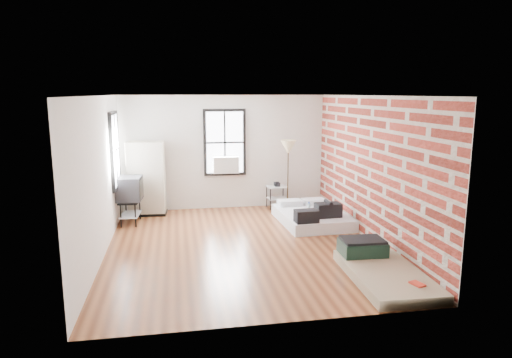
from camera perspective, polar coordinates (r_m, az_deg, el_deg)
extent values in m
plane|color=#5A2D17|center=(8.72, -1.68, -8.34)|extent=(6.00, 6.00, 0.00)
cube|color=silver|center=(11.32, -3.94, 3.34)|extent=(5.00, 0.01, 2.80)
cube|color=silver|center=(5.49, 2.81, -4.59)|extent=(5.00, 0.01, 2.80)
cube|color=silver|center=(8.39, -18.88, 0.20)|extent=(0.01, 6.00, 2.80)
cube|color=maroon|center=(9.07, 14.09, 1.21)|extent=(0.02, 6.00, 2.80)
cube|color=white|center=(8.25, -1.79, 10.38)|extent=(5.00, 6.00, 0.01)
cube|color=white|center=(11.24, -3.92, 4.57)|extent=(0.90, 0.02, 1.50)
cube|color=black|center=(11.22, -6.41, 4.52)|extent=(0.07, 0.08, 1.64)
cube|color=black|center=(11.32, -1.49, 4.64)|extent=(0.07, 0.08, 1.64)
cube|color=black|center=(11.20, -3.99, 8.58)|extent=(0.90, 0.08, 0.07)
cube|color=black|center=(11.37, -3.88, 0.65)|extent=(0.90, 0.08, 0.07)
cube|color=black|center=(11.23, -3.92, 4.57)|extent=(0.04, 0.02, 1.50)
cube|color=black|center=(11.23, -3.92, 4.57)|extent=(0.90, 0.02, 0.04)
cube|color=silver|center=(11.19, -3.82, 1.81)|extent=(0.62, 0.30, 0.40)
cube|color=white|center=(10.11, -17.17, 3.44)|extent=(0.02, 0.90, 1.50)
cube|color=black|center=(9.64, -17.63, 3.07)|extent=(0.08, 0.07, 1.64)
cube|color=black|center=(10.59, -16.96, 3.76)|extent=(0.08, 0.07, 1.64)
cube|color=black|center=(10.05, -17.53, 7.87)|extent=(0.08, 0.90, 0.07)
cube|color=black|center=(10.24, -17.04, -0.93)|extent=(0.08, 0.90, 0.07)
cube|color=black|center=(10.11, -17.11, 3.44)|extent=(0.02, 0.04, 1.50)
cube|color=black|center=(10.11, -17.11, 3.44)|extent=(0.02, 0.90, 0.04)
cube|color=white|center=(10.26, 7.01, -4.78)|extent=(1.46, 1.93, 0.24)
cube|color=white|center=(10.79, 4.24, -2.95)|extent=(0.56, 0.37, 0.12)
cube|color=white|center=(10.98, 7.17, -2.77)|extent=(0.56, 0.37, 0.12)
cube|color=black|center=(9.86, 8.99, -3.85)|extent=(0.55, 0.34, 0.29)
cylinder|color=black|center=(9.82, 9.02, -2.90)|extent=(0.10, 0.35, 0.08)
cube|color=black|center=(9.39, 6.31, -4.63)|extent=(0.48, 0.32, 0.25)
cylinder|color=#ABCFDC|center=(10.12, 6.61, -3.63)|extent=(0.07, 0.07, 0.22)
cylinder|color=#1944B2|center=(10.09, 6.63, -2.96)|extent=(0.04, 0.04, 0.03)
cube|color=tan|center=(7.47, 15.93, -11.47)|extent=(1.12, 2.04, 0.16)
cube|color=black|center=(8.00, 13.16, -8.35)|extent=(0.75, 0.55, 0.23)
cube|color=black|center=(7.96, 13.20, -7.42)|extent=(0.71, 0.51, 0.04)
cube|color=red|center=(7.05, 19.50, -12.26)|extent=(0.19, 0.24, 0.03)
cube|color=black|center=(11.19, -13.34, -4.16)|extent=(0.91, 0.57, 0.06)
cube|color=beige|center=(11.01, -13.53, 0.21)|extent=(0.87, 0.53, 1.68)
cylinder|color=black|center=(11.23, 1.81, -2.55)|extent=(0.02, 0.02, 0.55)
cylinder|color=black|center=(11.36, 3.93, -2.41)|extent=(0.02, 0.02, 0.55)
cylinder|color=black|center=(11.54, 1.34, -2.18)|extent=(0.02, 0.02, 0.55)
cylinder|color=black|center=(11.67, 3.40, -2.05)|extent=(0.02, 0.02, 0.55)
cube|color=silver|center=(11.39, 2.64, -0.96)|extent=(0.53, 0.44, 0.02)
cube|color=silver|center=(11.45, 2.62, -2.41)|extent=(0.51, 0.42, 0.02)
cube|color=black|center=(11.38, 2.64, -0.66)|extent=(0.13, 0.19, 0.10)
cylinder|color=#302110|center=(11.28, 3.95, -3.85)|extent=(0.25, 0.25, 0.03)
cylinder|color=#302110|center=(11.12, 4.00, -0.07)|extent=(0.03, 0.03, 1.50)
cone|color=tan|center=(11.00, 4.06, 4.00)|extent=(0.37, 0.37, 0.33)
cylinder|color=black|center=(10.21, -16.56, -4.43)|extent=(0.03, 0.03, 0.52)
cylinder|color=black|center=(10.16, -14.84, -4.43)|extent=(0.03, 0.03, 0.52)
cylinder|color=black|center=(10.80, -15.94, -3.58)|extent=(0.03, 0.03, 0.52)
cylinder|color=black|center=(10.75, -14.32, -3.57)|extent=(0.03, 0.03, 0.52)
cube|color=black|center=(10.42, -15.48, -2.62)|extent=(0.47, 0.77, 0.03)
cube|color=silver|center=(10.49, -15.39, -4.26)|extent=(0.45, 0.75, 0.02)
cube|color=black|center=(10.36, -15.55, -1.15)|extent=(0.56, 0.64, 0.52)
cube|color=black|center=(10.32, -14.14, -1.13)|extent=(0.06, 0.49, 0.41)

